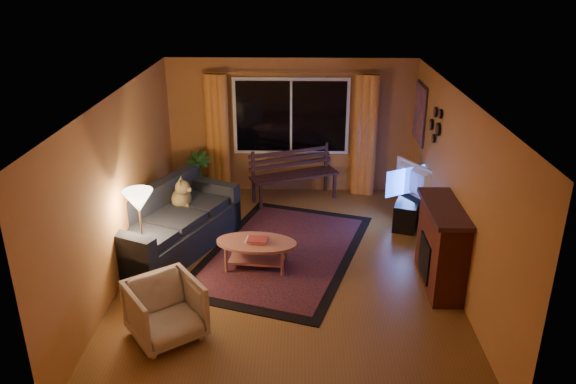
{
  "coord_description": "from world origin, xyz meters",
  "views": [
    {
      "loc": [
        0.15,
        -7.02,
        4.05
      ],
      "look_at": [
        0.0,
        0.3,
        1.05
      ],
      "focal_mm": 35.0,
      "sensor_mm": 36.0,
      "label": 1
    }
  ],
  "objects_px": {
    "sofa": "(172,222)",
    "armchair": "(165,308)",
    "bench": "(294,188)",
    "floor_lamp": "(142,236)",
    "coffee_table": "(257,255)",
    "tv_console": "(409,209)"
  },
  "relations": [
    {
      "from": "floor_lamp",
      "to": "coffee_table",
      "type": "bearing_deg",
      "value": 11.42
    },
    {
      "from": "floor_lamp",
      "to": "coffee_table",
      "type": "height_order",
      "value": "floor_lamp"
    },
    {
      "from": "sofa",
      "to": "tv_console",
      "type": "bearing_deg",
      "value": 41.07
    },
    {
      "from": "floor_lamp",
      "to": "coffee_table",
      "type": "distance_m",
      "value": 1.6
    },
    {
      "from": "bench",
      "to": "floor_lamp",
      "type": "height_order",
      "value": "floor_lamp"
    },
    {
      "from": "sofa",
      "to": "coffee_table",
      "type": "relative_size",
      "value": 2.02
    },
    {
      "from": "armchair",
      "to": "floor_lamp",
      "type": "bearing_deg",
      "value": 77.86
    },
    {
      "from": "coffee_table",
      "to": "tv_console",
      "type": "height_order",
      "value": "tv_console"
    },
    {
      "from": "bench",
      "to": "sofa",
      "type": "height_order",
      "value": "sofa"
    },
    {
      "from": "coffee_table",
      "to": "tv_console",
      "type": "relative_size",
      "value": 1.07
    },
    {
      "from": "sofa",
      "to": "floor_lamp",
      "type": "xyz_separation_m",
      "value": [
        -0.22,
        -0.81,
        0.17
      ]
    },
    {
      "from": "bench",
      "to": "coffee_table",
      "type": "bearing_deg",
      "value": -125.48
    },
    {
      "from": "bench",
      "to": "tv_console",
      "type": "relative_size",
      "value": 1.49
    },
    {
      "from": "armchair",
      "to": "floor_lamp",
      "type": "xyz_separation_m",
      "value": [
        -0.58,
        1.31,
        0.25
      ]
    },
    {
      "from": "floor_lamp",
      "to": "coffee_table",
      "type": "relative_size",
      "value": 1.12
    },
    {
      "from": "bench",
      "to": "tv_console",
      "type": "xyz_separation_m",
      "value": [
        1.93,
        -0.88,
        -0.02
      ]
    },
    {
      "from": "floor_lamp",
      "to": "armchair",
      "type": "bearing_deg",
      "value": -65.92
    },
    {
      "from": "armchair",
      "to": "tv_console",
      "type": "xyz_separation_m",
      "value": [
        3.37,
        3.21,
        -0.17
      ]
    },
    {
      "from": "tv_console",
      "to": "armchair",
      "type": "bearing_deg",
      "value": -117.67
    },
    {
      "from": "bench",
      "to": "sofa",
      "type": "relative_size",
      "value": 0.69
    },
    {
      "from": "sofa",
      "to": "armchair",
      "type": "height_order",
      "value": "sofa"
    },
    {
      "from": "bench",
      "to": "floor_lamp",
      "type": "xyz_separation_m",
      "value": [
        -2.03,
        -2.79,
        0.4
      ]
    }
  ]
}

